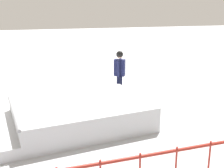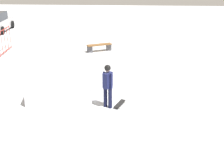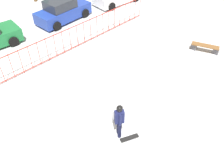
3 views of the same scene
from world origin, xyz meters
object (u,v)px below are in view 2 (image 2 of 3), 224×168
at_px(skateboard, 120,104).
at_px(park_bench, 99,46).
at_px(skater, 108,83).
at_px(skate_ramp, 62,78).

height_order(skateboard, park_bench, park_bench).
distance_m(skater, park_bench, 8.24).
distance_m(skate_ramp, skateboard, 3.44).
height_order(skater, park_bench, skater).
relative_size(skateboard, park_bench, 0.51).
xyz_separation_m(skateboard, park_bench, (7.96, 1.60, 0.28)).
xyz_separation_m(skater, skateboard, (0.17, -0.46, -0.93)).
height_order(skate_ramp, park_bench, skate_ramp).
height_order(skate_ramp, skater, skater).
height_order(skate_ramp, skateboard, skate_ramp).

